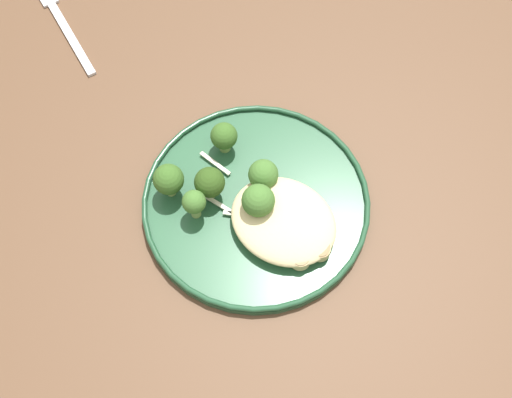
% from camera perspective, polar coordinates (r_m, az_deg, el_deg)
% --- Properties ---
extents(ground, '(6.00, 6.00, 0.00)m').
position_cam_1_polar(ground, '(1.56, 2.28, -12.87)').
color(ground, '#665B51').
extents(wooden_dining_table, '(1.40, 1.00, 0.74)m').
position_cam_1_polar(wooden_dining_table, '(0.93, 3.73, -3.39)').
color(wooden_dining_table, brown).
rests_on(wooden_dining_table, ground).
extents(dinner_plate, '(0.29, 0.29, 0.02)m').
position_cam_1_polar(dinner_plate, '(0.85, -0.00, -0.34)').
color(dinner_plate, '#235133').
rests_on(dinner_plate, wooden_dining_table).
extents(noodle_bed, '(0.14, 0.11, 0.03)m').
position_cam_1_polar(noodle_bed, '(0.82, 2.35, -1.88)').
color(noodle_bed, beige).
rests_on(noodle_bed, dinner_plate).
extents(seared_scallop_left_edge, '(0.03, 0.03, 0.02)m').
position_cam_1_polar(seared_scallop_left_edge, '(0.82, 4.05, -3.38)').
color(seared_scallop_left_edge, beige).
rests_on(seared_scallop_left_edge, dinner_plate).
extents(seared_scallop_tiny_bay, '(0.03, 0.03, 0.01)m').
position_cam_1_polar(seared_scallop_tiny_bay, '(0.83, 3.43, -2.12)').
color(seared_scallop_tiny_bay, '#DBB77A').
rests_on(seared_scallop_tiny_bay, dinner_plate).
extents(seared_scallop_on_noodles, '(0.03, 0.03, 0.02)m').
position_cam_1_polar(seared_scallop_on_noodles, '(0.81, 5.46, -4.33)').
color(seared_scallop_on_noodles, '#DBB77A').
rests_on(seared_scallop_on_noodles, dinner_plate).
extents(seared_scallop_tilted_round, '(0.03, 0.03, 0.02)m').
position_cam_1_polar(seared_scallop_tilted_round, '(0.81, 3.79, -5.11)').
color(seared_scallop_tilted_round, '#E5C689').
rests_on(seared_scallop_tilted_round, dinner_plate).
extents(broccoli_floret_near_rim, '(0.03, 0.03, 0.05)m').
position_cam_1_polar(broccoli_floret_near_rim, '(0.82, -5.29, -0.33)').
color(broccoli_floret_near_rim, '#89A356').
rests_on(broccoli_floret_near_rim, dinner_plate).
extents(broccoli_floret_rear_charred, '(0.04, 0.04, 0.05)m').
position_cam_1_polar(broccoli_floret_rear_charred, '(0.83, -3.97, 1.39)').
color(broccoli_floret_rear_charred, '#89A356').
rests_on(broccoli_floret_rear_charred, dinner_plate).
extents(broccoli_floret_tall_stalk, '(0.04, 0.04, 0.05)m').
position_cam_1_polar(broccoli_floret_tall_stalk, '(0.83, 0.77, 2.26)').
color(broccoli_floret_tall_stalk, '#89A356').
rests_on(broccoli_floret_tall_stalk, dinner_plate).
extents(broccoli_floret_right_tilted, '(0.04, 0.04, 0.06)m').
position_cam_1_polar(broccoli_floret_right_tilted, '(0.80, 0.19, -0.18)').
color(broccoli_floret_right_tilted, '#7A994C').
rests_on(broccoli_floret_right_tilted, dinner_plate).
extents(broccoli_floret_small_sprig, '(0.04, 0.04, 0.05)m').
position_cam_1_polar(broccoli_floret_small_sprig, '(0.86, -2.74, 5.33)').
color(broccoli_floret_small_sprig, '#89A356').
rests_on(broccoli_floret_small_sprig, dinner_plate).
extents(broccoli_floret_left_leaning, '(0.04, 0.04, 0.05)m').
position_cam_1_polar(broccoli_floret_left_leaning, '(0.83, -7.46, 1.63)').
color(broccoli_floret_left_leaning, '#89A356').
rests_on(broccoli_floret_left_leaning, dinner_plate).
extents(onion_sliver_long_sliver, '(0.04, 0.02, 0.00)m').
position_cam_1_polar(onion_sliver_long_sliver, '(0.84, -1.51, -1.34)').
color(onion_sliver_long_sliver, silver).
rests_on(onion_sliver_long_sliver, dinner_plate).
extents(onion_sliver_short_strip, '(0.05, 0.01, 0.00)m').
position_cam_1_polar(onion_sliver_short_strip, '(0.87, -3.50, 3.05)').
color(onion_sliver_short_strip, silver).
rests_on(onion_sliver_short_strip, dinner_plate).
extents(onion_sliver_curled_piece, '(0.03, 0.03, 0.00)m').
position_cam_1_polar(onion_sliver_curled_piece, '(0.85, -4.67, 0.48)').
color(onion_sliver_curled_piece, silver).
rests_on(onion_sliver_curled_piece, dinner_plate).
extents(onion_sliver_pale_crescent, '(0.06, 0.01, 0.00)m').
position_cam_1_polar(onion_sliver_pale_crescent, '(0.85, -3.61, -0.19)').
color(onion_sliver_pale_crescent, silver).
rests_on(onion_sliver_pale_crescent, dinner_plate).
extents(dinner_fork, '(0.18, 0.10, 0.00)m').
position_cam_1_polar(dinner_fork, '(1.06, -16.01, 13.95)').
color(dinner_fork, silver).
rests_on(dinner_fork, wooden_dining_table).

